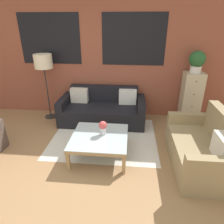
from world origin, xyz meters
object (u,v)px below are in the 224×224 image
at_px(coffee_table, 100,139).
at_px(potted_plant, 197,61).
at_px(drawer_cabinet, 191,98).
at_px(couch_dark, 103,110).
at_px(settee_vintage, 202,149).
at_px(floor_lamp, 43,64).
at_px(flower_vase, 103,127).

xyz_separation_m(coffee_table, potted_plant, (1.88, 1.54, 1.08)).
distance_m(coffee_table, drawer_cabinet, 2.44).
bearing_deg(couch_dark, settee_vintage, -38.76).
relative_size(settee_vintage, coffee_table, 1.54).
xyz_separation_m(floor_lamp, drawer_cabinet, (3.33, 0.13, -0.73)).
distance_m(settee_vintage, potted_plant, 2.01).
xyz_separation_m(coffee_table, drawer_cabinet, (1.88, 1.54, 0.25)).
relative_size(settee_vintage, flower_vase, 5.79).
bearing_deg(coffee_table, potted_plant, 39.32).
height_order(settee_vintage, flower_vase, settee_vintage).
distance_m(floor_lamp, potted_plant, 3.33).
bearing_deg(settee_vintage, floor_lamp, 153.74).
xyz_separation_m(settee_vintage, flower_vase, (-1.62, 0.18, 0.22)).
bearing_deg(coffee_table, drawer_cabinet, 39.31).
distance_m(potted_plant, flower_vase, 2.51).
bearing_deg(potted_plant, coffee_table, -140.68).
bearing_deg(coffee_table, flower_vase, 46.09).
relative_size(couch_dark, settee_vintage, 1.31).
height_order(couch_dark, flower_vase, couch_dark).
relative_size(floor_lamp, flower_vase, 5.98).
xyz_separation_m(settee_vintage, coffee_table, (-1.67, 0.13, 0.02)).
xyz_separation_m(coffee_table, floor_lamp, (-1.45, 1.41, 0.98)).
height_order(floor_lamp, flower_vase, floor_lamp).
height_order(settee_vintage, coffee_table, settee_vintage).
relative_size(couch_dark, floor_lamp, 1.27).
bearing_deg(drawer_cabinet, flower_vase, -140.91).
xyz_separation_m(drawer_cabinet, potted_plant, (-0.00, 0.00, 0.83)).
height_order(potted_plant, flower_vase, potted_plant).
bearing_deg(drawer_cabinet, couch_dark, -173.75).
distance_m(settee_vintage, coffee_table, 1.68).
relative_size(couch_dark, drawer_cabinet, 1.67).
height_order(settee_vintage, drawer_cabinet, drawer_cabinet).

